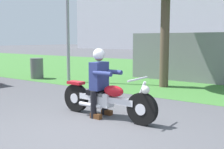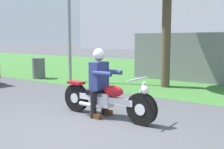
% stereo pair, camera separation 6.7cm
% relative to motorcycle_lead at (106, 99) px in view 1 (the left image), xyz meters
% --- Properties ---
extents(ground, '(120.00, 120.00, 0.00)m').
position_rel_motorcycle_lead_xyz_m(ground, '(0.19, -0.99, -0.38)').
color(ground, '#4C4C51').
extents(grass_verge, '(60.00, 12.00, 0.01)m').
position_rel_motorcycle_lead_xyz_m(grass_verge, '(0.19, 8.30, -0.37)').
color(grass_verge, '#3D7533').
rests_on(grass_verge, ground).
extents(motorcycle_lead, '(2.24, 0.66, 0.86)m').
position_rel_motorcycle_lead_xyz_m(motorcycle_lead, '(0.00, 0.00, 0.00)').
color(motorcycle_lead, black).
rests_on(motorcycle_lead, ground).
extents(rider_lead, '(0.55, 0.48, 1.38)m').
position_rel_motorcycle_lead_xyz_m(rider_lead, '(-0.17, 0.01, 0.43)').
color(rider_lead, black).
rests_on(rider_lead, ground).
extents(trash_can, '(0.50, 0.50, 0.82)m').
position_rel_motorcycle_lead_xyz_m(trash_can, '(-5.59, 2.90, 0.03)').
color(trash_can, '#595E5B').
rests_on(trash_can, ground).
extents(fence_segment, '(7.00, 0.06, 1.80)m').
position_rel_motorcycle_lead_xyz_m(fence_segment, '(0.85, 5.48, 0.52)').
color(fence_segment, slate).
rests_on(fence_segment, ground).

